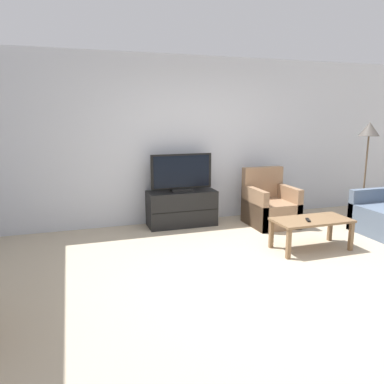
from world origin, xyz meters
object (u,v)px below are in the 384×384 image
at_px(tv_stand, 182,208).
at_px(floor_lamp, 369,136).
at_px(tv, 182,174).
at_px(coffee_table, 312,223).
at_px(remote, 308,220).
at_px(armchair, 269,207).

bearing_deg(tv_stand, floor_lamp, -13.80).
xyz_separation_m(tv, coffee_table, (1.32, -1.60, -0.49)).
height_order(tv_stand, remote, tv_stand).
distance_m(tv, coffee_table, 2.13).
xyz_separation_m(tv_stand, floor_lamp, (2.95, -0.73, 1.14)).
height_order(tv, remote, tv).
bearing_deg(floor_lamp, armchair, 168.27).
bearing_deg(coffee_table, tv_stand, 129.41).
relative_size(tv, floor_lamp, 0.60).
relative_size(tv, armchair, 1.09).
distance_m(tv_stand, floor_lamp, 3.25).
bearing_deg(tv_stand, tv, -90.00).
distance_m(tv, armchair, 1.54).
bearing_deg(tv, floor_lamp, -13.76).
distance_m(tv, floor_lamp, 3.10).
bearing_deg(tv, remote, -53.57).
distance_m(tv, remote, 2.10).
height_order(tv, floor_lamp, floor_lamp).
bearing_deg(floor_lamp, tv_stand, 166.20).
bearing_deg(remote, tv, 149.70).
height_order(coffee_table, remote, remote).
bearing_deg(tv, armchair, -16.05).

